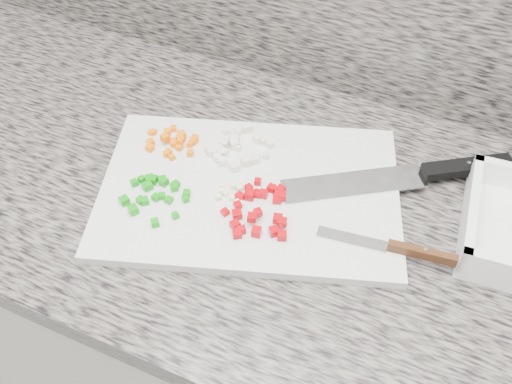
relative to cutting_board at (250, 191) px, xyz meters
The scene contains 10 objects.
cabinet 0.49m from the cutting_board, ahead, with size 3.92×0.62×0.86m, color beige.
countertop 0.11m from the cutting_board, ahead, with size 3.96×0.64×0.04m, color #69645D.
cutting_board is the anchor object (origin of this frame).
carrot_pile 0.16m from the cutting_board, 165.75° to the left, with size 0.10×0.07×0.02m.
onion_pile 0.09m from the cutting_board, 132.09° to the left, with size 0.10×0.11×0.01m.
green_pepper_pile 0.15m from the cutting_board, 150.91° to the right, with size 0.10×0.09×0.01m.
red_pepper_pile 0.06m from the cutting_board, 47.73° to the right, with size 0.11×0.12×0.02m.
garlic_pile 0.03m from the cutting_board, 127.80° to the right, with size 0.05×0.05×0.01m.
chef_knife 0.29m from the cutting_board, 29.42° to the left, with size 0.33×0.24×0.02m.
paring_knife 0.25m from the cutting_board, ahead, with size 0.20×0.04×0.02m.
Camera 1 is at (0.15, 0.88, 1.57)m, focal length 40.00 mm.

